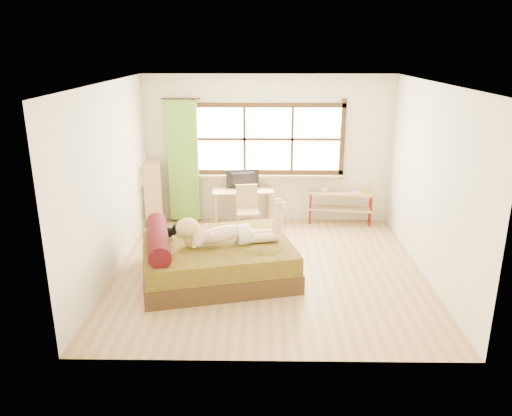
{
  "coord_description": "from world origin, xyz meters",
  "views": [
    {
      "loc": [
        -0.09,
        -6.75,
        3.17
      ],
      "look_at": [
        -0.19,
        0.2,
        0.9
      ],
      "focal_mm": 35.0,
      "sensor_mm": 36.0,
      "label": 1
    }
  ],
  "objects_px": {
    "desk": "(243,194)",
    "pipe_shelf": "(341,201)",
    "kitten": "(167,231)",
    "bookshelf": "(153,195)",
    "woman": "(227,223)",
    "bed": "(214,258)",
    "chair": "(247,207)"
  },
  "relations": [
    {
      "from": "bed",
      "to": "woman",
      "type": "bearing_deg",
      "value": -24.25
    },
    {
      "from": "kitten",
      "to": "desk",
      "type": "relative_size",
      "value": 0.28
    },
    {
      "from": "bed",
      "to": "bookshelf",
      "type": "bearing_deg",
      "value": 108.0
    },
    {
      "from": "chair",
      "to": "bookshelf",
      "type": "height_order",
      "value": "bookshelf"
    },
    {
      "from": "kitten",
      "to": "pipe_shelf",
      "type": "bearing_deg",
      "value": 24.25
    },
    {
      "from": "desk",
      "to": "pipe_shelf",
      "type": "distance_m",
      "value": 1.82
    },
    {
      "from": "kitten",
      "to": "chair",
      "type": "relative_size",
      "value": 0.37
    },
    {
      "from": "woman",
      "to": "bookshelf",
      "type": "xyz_separation_m",
      "value": [
        -1.49,
        2.14,
        -0.24
      ]
    },
    {
      "from": "bed",
      "to": "desk",
      "type": "distance_m",
      "value": 2.22
    },
    {
      "from": "bed",
      "to": "bookshelf",
      "type": "xyz_separation_m",
      "value": [
        -1.29,
        2.1,
        0.32
      ]
    },
    {
      "from": "chair",
      "to": "bookshelf",
      "type": "xyz_separation_m",
      "value": [
        -1.71,
        0.29,
        0.13
      ]
    },
    {
      "from": "bed",
      "to": "chair",
      "type": "relative_size",
      "value": 2.84
    },
    {
      "from": "desk",
      "to": "pipe_shelf",
      "type": "relative_size",
      "value": 0.93
    },
    {
      "from": "bed",
      "to": "pipe_shelf",
      "type": "distance_m",
      "value": 3.15
    },
    {
      "from": "bed",
      "to": "woman",
      "type": "xyz_separation_m",
      "value": [
        0.2,
        -0.04,
        0.55
      ]
    },
    {
      "from": "woman",
      "to": "desk",
      "type": "relative_size",
      "value": 1.28
    },
    {
      "from": "desk",
      "to": "chair",
      "type": "xyz_separation_m",
      "value": [
        0.09,
        -0.37,
        -0.12
      ]
    },
    {
      "from": "bed",
      "to": "chair",
      "type": "height_order",
      "value": "chair"
    },
    {
      "from": "woman",
      "to": "desk",
      "type": "height_order",
      "value": "woman"
    },
    {
      "from": "kitten",
      "to": "desk",
      "type": "height_order",
      "value": "kitten"
    },
    {
      "from": "bed",
      "to": "desk",
      "type": "height_order",
      "value": "bed"
    },
    {
      "from": "woman",
      "to": "kitten",
      "type": "xyz_separation_m",
      "value": [
        -0.87,
        0.15,
        -0.19
      ]
    },
    {
      "from": "woman",
      "to": "pipe_shelf",
      "type": "distance_m",
      "value": 3.06
    },
    {
      "from": "woman",
      "to": "bookshelf",
      "type": "bearing_deg",
      "value": 111.33
    },
    {
      "from": "desk",
      "to": "chair",
      "type": "relative_size",
      "value": 1.34
    },
    {
      "from": "bed",
      "to": "kitten",
      "type": "bearing_deg",
      "value": 156.94
    },
    {
      "from": "woman",
      "to": "chair",
      "type": "xyz_separation_m",
      "value": [
        0.22,
        1.84,
        -0.36
      ]
    },
    {
      "from": "kitten",
      "to": "bookshelf",
      "type": "distance_m",
      "value": 2.08
    },
    {
      "from": "kitten",
      "to": "bookshelf",
      "type": "relative_size",
      "value": 0.27
    },
    {
      "from": "bed",
      "to": "kitten",
      "type": "xyz_separation_m",
      "value": [
        -0.67,
        0.11,
        0.36
      ]
    },
    {
      "from": "woman",
      "to": "chair",
      "type": "bearing_deg",
      "value": 69.62
    },
    {
      "from": "bed",
      "to": "bookshelf",
      "type": "height_order",
      "value": "bookshelf"
    }
  ]
}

